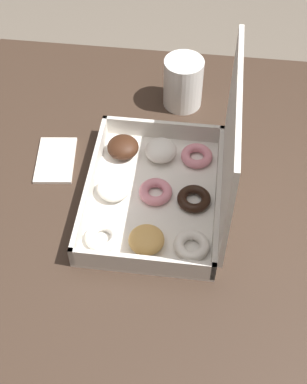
# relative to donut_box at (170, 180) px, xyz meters

# --- Properties ---
(ground_plane) EXTENTS (8.00, 8.00, 0.00)m
(ground_plane) POSITION_rel_donut_box_xyz_m (0.03, -0.02, -0.81)
(ground_plane) COLOR #6B6054
(dining_table) EXTENTS (0.91, 0.85, 0.76)m
(dining_table) POSITION_rel_donut_box_xyz_m (0.03, -0.02, -0.18)
(dining_table) COLOR #38281E
(dining_table) RESTS_ON ground_plane
(donut_box) EXTENTS (0.31, 0.24, 0.26)m
(donut_box) POSITION_rel_donut_box_xyz_m (0.00, 0.00, 0.00)
(donut_box) COLOR silver
(donut_box) RESTS_ON dining_table
(coffee_mug) EXTENTS (0.08, 0.08, 0.10)m
(coffee_mug) POSITION_rel_donut_box_xyz_m (-0.26, -0.00, 0.00)
(coffee_mug) COLOR white
(coffee_mug) RESTS_ON dining_table
(paper_napkin) EXTENTS (0.12, 0.08, 0.01)m
(paper_napkin) POSITION_rel_donut_box_xyz_m (-0.06, -0.22, -0.05)
(paper_napkin) COLOR silver
(paper_napkin) RESTS_ON dining_table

